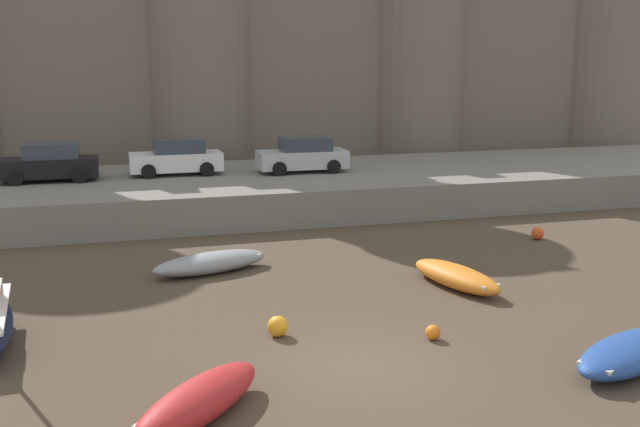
{
  "coord_description": "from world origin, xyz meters",
  "views": [
    {
      "loc": [
        -5.24,
        -14.67,
        6.77
      ],
      "look_at": [
        0.4,
        4.76,
        2.5
      ],
      "focal_mm": 42.0,
      "sensor_mm": 36.0,
      "label": 1
    }
  ],
  "objects_px": {
    "rowboat_foreground_centre": "(199,400)",
    "car_quay_centre_east": "(177,158)",
    "mooring_buoy_near_channel": "(538,233)",
    "mooring_buoy_near_shore": "(278,326)",
    "mooring_buoy_off_centre": "(433,332)",
    "rowboat_midflat_right": "(211,262)",
    "car_quay_east": "(303,155)",
    "rowboat_near_channel_left": "(630,352)",
    "rowboat_midflat_centre": "(456,276)",
    "car_quay_centre_west": "(49,163)"
  },
  "relations": [
    {
      "from": "rowboat_foreground_centre",
      "to": "mooring_buoy_off_centre",
      "type": "height_order",
      "value": "rowboat_foreground_centre"
    },
    {
      "from": "mooring_buoy_near_channel",
      "to": "mooring_buoy_near_shore",
      "type": "bearing_deg",
      "value": -149.1
    },
    {
      "from": "rowboat_near_channel_left",
      "to": "rowboat_midflat_right",
      "type": "distance_m",
      "value": 12.73
    },
    {
      "from": "mooring_buoy_off_centre",
      "to": "car_quay_east",
      "type": "distance_m",
      "value": 17.67
    },
    {
      "from": "mooring_buoy_near_channel",
      "to": "car_quay_centre_east",
      "type": "bearing_deg",
      "value": 140.79
    },
    {
      "from": "mooring_buoy_off_centre",
      "to": "mooring_buoy_near_channel",
      "type": "bearing_deg",
      "value": 45.61
    },
    {
      "from": "rowboat_near_channel_left",
      "to": "mooring_buoy_off_centre",
      "type": "bearing_deg",
      "value": 141.59
    },
    {
      "from": "rowboat_midflat_right",
      "to": "mooring_buoy_off_centre",
      "type": "xyz_separation_m",
      "value": [
        4.36,
        -7.29,
        -0.15
      ]
    },
    {
      "from": "mooring_buoy_near_shore",
      "to": "car_quay_east",
      "type": "bearing_deg",
      "value": 72.95
    },
    {
      "from": "mooring_buoy_near_shore",
      "to": "mooring_buoy_off_centre",
      "type": "height_order",
      "value": "mooring_buoy_near_shore"
    },
    {
      "from": "rowboat_midflat_right",
      "to": "mooring_buoy_near_shore",
      "type": "distance_m",
      "value": 6.06
    },
    {
      "from": "mooring_buoy_off_centre",
      "to": "rowboat_midflat_centre",
      "type": "bearing_deg",
      "value": 56.61
    },
    {
      "from": "rowboat_foreground_centre",
      "to": "car_quay_east",
      "type": "relative_size",
      "value": 0.8
    },
    {
      "from": "rowboat_near_channel_left",
      "to": "rowboat_midflat_centre",
      "type": "xyz_separation_m",
      "value": [
        -1.03,
        6.46,
        -0.01
      ]
    },
    {
      "from": "rowboat_foreground_centre",
      "to": "car_quay_east",
      "type": "xyz_separation_m",
      "value": [
        7.38,
        20.02,
        1.87
      ]
    },
    {
      "from": "mooring_buoy_near_shore",
      "to": "car_quay_east",
      "type": "relative_size",
      "value": 0.13
    },
    {
      "from": "rowboat_midflat_centre",
      "to": "mooring_buoy_off_centre",
      "type": "bearing_deg",
      "value": -123.39
    },
    {
      "from": "rowboat_foreground_centre",
      "to": "mooring_buoy_off_centre",
      "type": "xyz_separation_m",
      "value": [
        5.98,
        2.52,
        -0.22
      ]
    },
    {
      "from": "mooring_buoy_near_shore",
      "to": "car_quay_centre_east",
      "type": "distance_m",
      "value": 17.18
    },
    {
      "from": "mooring_buoy_near_shore",
      "to": "car_quay_centre_west",
      "type": "xyz_separation_m",
      "value": [
        -6.14,
        16.73,
        2.01
      ]
    },
    {
      "from": "rowboat_near_channel_left",
      "to": "car_quay_east",
      "type": "relative_size",
      "value": 0.95
    },
    {
      "from": "rowboat_near_channel_left",
      "to": "rowboat_midflat_right",
      "type": "relative_size",
      "value": 0.97
    },
    {
      "from": "mooring_buoy_off_centre",
      "to": "rowboat_foreground_centre",
      "type": "bearing_deg",
      "value": -157.11
    },
    {
      "from": "car_quay_centre_east",
      "to": "mooring_buoy_near_channel",
      "type": "bearing_deg",
      "value": -39.21
    },
    {
      "from": "rowboat_foreground_centre",
      "to": "rowboat_near_channel_left",
      "type": "distance_m",
      "value": 9.45
    },
    {
      "from": "rowboat_foreground_centre",
      "to": "car_quay_centre_west",
      "type": "xyz_separation_m",
      "value": [
        -3.73,
        20.54,
        1.87
      ]
    },
    {
      "from": "mooring_buoy_near_shore",
      "to": "mooring_buoy_off_centre",
      "type": "xyz_separation_m",
      "value": [
        3.57,
        -1.28,
        -0.07
      ]
    },
    {
      "from": "mooring_buoy_off_centre",
      "to": "car_quay_centre_west",
      "type": "xyz_separation_m",
      "value": [
        -9.71,
        18.01,
        2.08
      ]
    },
    {
      "from": "car_quay_east",
      "to": "mooring_buoy_off_centre",
      "type": "bearing_deg",
      "value": -94.58
    },
    {
      "from": "rowboat_midflat_right",
      "to": "car_quay_centre_west",
      "type": "height_order",
      "value": "car_quay_centre_west"
    },
    {
      "from": "rowboat_foreground_centre",
      "to": "car_quay_centre_east",
      "type": "distance_m",
      "value": 21.0
    },
    {
      "from": "rowboat_midflat_right",
      "to": "car_quay_east",
      "type": "bearing_deg",
      "value": 60.55
    },
    {
      "from": "rowboat_midflat_right",
      "to": "mooring_buoy_off_centre",
      "type": "height_order",
      "value": "rowboat_midflat_right"
    },
    {
      "from": "car_quay_east",
      "to": "car_quay_centre_east",
      "type": "bearing_deg",
      "value": 171.69
    },
    {
      "from": "mooring_buoy_near_channel",
      "to": "rowboat_near_channel_left",
      "type": "bearing_deg",
      "value": -112.7
    },
    {
      "from": "mooring_buoy_off_centre",
      "to": "car_quay_east",
      "type": "relative_size",
      "value": 0.09
    },
    {
      "from": "car_quay_centre_west",
      "to": "car_quay_centre_east",
      "type": "height_order",
      "value": "same"
    },
    {
      "from": "mooring_buoy_near_channel",
      "to": "mooring_buoy_off_centre",
      "type": "height_order",
      "value": "mooring_buoy_near_channel"
    },
    {
      "from": "rowboat_foreground_centre",
      "to": "car_quay_east",
      "type": "distance_m",
      "value": 21.42
    },
    {
      "from": "car_quay_centre_west",
      "to": "rowboat_foreground_centre",
      "type": "bearing_deg",
      "value": -79.72
    },
    {
      "from": "mooring_buoy_near_channel",
      "to": "car_quay_east",
      "type": "bearing_deg",
      "value": 125.78
    },
    {
      "from": "rowboat_foreground_centre",
      "to": "rowboat_midflat_centre",
      "type": "relative_size",
      "value": 0.88
    },
    {
      "from": "mooring_buoy_near_channel",
      "to": "car_quay_centre_east",
      "type": "relative_size",
      "value": 0.11
    },
    {
      "from": "rowboat_midflat_centre",
      "to": "mooring_buoy_off_centre",
      "type": "xyz_separation_m",
      "value": [
        -2.44,
        -3.71,
        -0.16
      ]
    },
    {
      "from": "rowboat_midflat_right",
      "to": "car_quay_east",
      "type": "height_order",
      "value": "car_quay_east"
    },
    {
      "from": "car_quay_centre_east",
      "to": "mooring_buoy_off_centre",
      "type": "bearing_deg",
      "value": -76.84
    },
    {
      "from": "mooring_buoy_near_channel",
      "to": "rowboat_foreground_centre",
      "type": "bearing_deg",
      "value": -142.53
    },
    {
      "from": "car_quay_east",
      "to": "car_quay_centre_east",
      "type": "distance_m",
      "value": 5.75
    },
    {
      "from": "rowboat_foreground_centre",
      "to": "car_quay_centre_west",
      "type": "relative_size",
      "value": 0.8
    },
    {
      "from": "rowboat_midflat_centre",
      "to": "car_quay_centre_west",
      "type": "bearing_deg",
      "value": 130.35
    }
  ]
}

